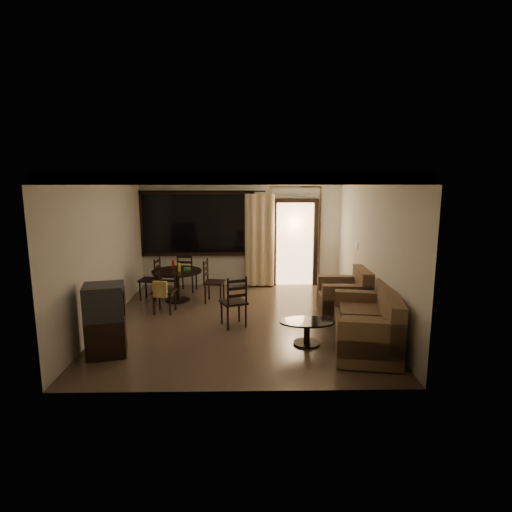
{
  "coord_description": "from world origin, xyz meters",
  "views": [
    {
      "loc": [
        0.16,
        -7.9,
        2.78
      ],
      "look_at": [
        0.32,
        0.2,
        1.23
      ],
      "focal_mm": 30.0,
      "sensor_mm": 36.0,
      "label": 1
    }
  ],
  "objects_px": {
    "dining_table": "(177,277)",
    "dining_chair_east": "(214,290)",
    "tv_cabinet": "(105,320)",
    "coffee_table": "(307,329)",
    "dining_chair_west": "(151,287)",
    "dining_chair_south": "(164,298)",
    "sofa": "(370,326)",
    "side_chair": "(234,311)",
    "dining_chair_north": "(187,280)",
    "armchair": "(347,298)"
  },
  "relations": [
    {
      "from": "tv_cabinet",
      "to": "coffee_table",
      "type": "xyz_separation_m",
      "value": [
        3.19,
        0.36,
        -0.3
      ]
    },
    {
      "from": "dining_table",
      "to": "sofa",
      "type": "bearing_deg",
      "value": -38.16
    },
    {
      "from": "dining_chair_west",
      "to": "dining_chair_east",
      "type": "distance_m",
      "value": 1.47
    },
    {
      "from": "dining_chair_west",
      "to": "armchair",
      "type": "distance_m",
      "value": 4.35
    },
    {
      "from": "dining_table",
      "to": "dining_chair_north",
      "type": "xyz_separation_m",
      "value": [
        0.12,
        0.78,
        -0.26
      ]
    },
    {
      "from": "dining_chair_west",
      "to": "coffee_table",
      "type": "bearing_deg",
      "value": 58.33
    },
    {
      "from": "coffee_table",
      "to": "armchair",
      "type": "bearing_deg",
      "value": 54.76
    },
    {
      "from": "dining_chair_west",
      "to": "armchair",
      "type": "height_order",
      "value": "armchair"
    },
    {
      "from": "dining_chair_west",
      "to": "tv_cabinet",
      "type": "relative_size",
      "value": 0.84
    },
    {
      "from": "sofa",
      "to": "dining_table",
      "type": "bearing_deg",
      "value": 151.91
    },
    {
      "from": "dining_table",
      "to": "side_chair",
      "type": "height_order",
      "value": "side_chair"
    },
    {
      "from": "dining_chair_west",
      "to": "coffee_table",
      "type": "relative_size",
      "value": 1.03
    },
    {
      "from": "dining_chair_west",
      "to": "armchair",
      "type": "bearing_deg",
      "value": 81.02
    },
    {
      "from": "sofa",
      "to": "armchair",
      "type": "distance_m",
      "value": 1.59
    },
    {
      "from": "dining_chair_west",
      "to": "tv_cabinet",
      "type": "distance_m",
      "value": 3.06
    },
    {
      "from": "coffee_table",
      "to": "side_chair",
      "type": "bearing_deg",
      "value": 144.56
    },
    {
      "from": "dining_table",
      "to": "coffee_table",
      "type": "bearing_deg",
      "value": -45.12
    },
    {
      "from": "dining_chair_south",
      "to": "coffee_table",
      "type": "height_order",
      "value": "dining_chair_south"
    },
    {
      "from": "dining_chair_east",
      "to": "armchair",
      "type": "bearing_deg",
      "value": -102.91
    },
    {
      "from": "sofa",
      "to": "dining_chair_west",
      "type": "bearing_deg",
      "value": 155.17
    },
    {
      "from": "dining_chair_east",
      "to": "dining_chair_north",
      "type": "xyz_separation_m",
      "value": [
        -0.71,
        0.9,
        0.0
      ]
    },
    {
      "from": "dining_chair_east",
      "to": "dining_chair_south",
      "type": "height_order",
      "value": "same"
    },
    {
      "from": "dining_chair_south",
      "to": "tv_cabinet",
      "type": "bearing_deg",
      "value": -95.09
    },
    {
      "from": "dining_table",
      "to": "dining_chair_east",
      "type": "relative_size",
      "value": 1.16
    },
    {
      "from": "dining_table",
      "to": "coffee_table",
      "type": "relative_size",
      "value": 1.2
    },
    {
      "from": "dining_chair_south",
      "to": "dining_chair_north",
      "type": "distance_m",
      "value": 1.64
    },
    {
      "from": "tv_cabinet",
      "to": "coffee_table",
      "type": "relative_size",
      "value": 1.23
    },
    {
      "from": "coffee_table",
      "to": "tv_cabinet",
      "type": "bearing_deg",
      "value": -173.52
    },
    {
      "from": "dining_chair_west",
      "to": "dining_chair_east",
      "type": "height_order",
      "value": "same"
    },
    {
      "from": "dining_chair_east",
      "to": "armchair",
      "type": "xyz_separation_m",
      "value": [
        2.7,
        -1.06,
        0.11
      ]
    },
    {
      "from": "dining_chair_east",
      "to": "sofa",
      "type": "height_order",
      "value": "sofa"
    },
    {
      "from": "sofa",
      "to": "side_chair",
      "type": "xyz_separation_m",
      "value": [
        -2.22,
        1.09,
        -0.09
      ]
    },
    {
      "from": "dining_chair_west",
      "to": "sofa",
      "type": "xyz_separation_m",
      "value": [
        4.15,
        -2.9,
        0.1
      ]
    },
    {
      "from": "dining_table",
      "to": "side_chair",
      "type": "distance_m",
      "value": 2.15
    },
    {
      "from": "sofa",
      "to": "side_chair",
      "type": "height_order",
      "value": "side_chair"
    },
    {
      "from": "coffee_table",
      "to": "side_chair",
      "type": "height_order",
      "value": "side_chair"
    },
    {
      "from": "armchair",
      "to": "side_chair",
      "type": "bearing_deg",
      "value": -164.66
    },
    {
      "from": "dining_table",
      "to": "armchair",
      "type": "relative_size",
      "value": 1.11
    },
    {
      "from": "side_chair",
      "to": "dining_chair_east",
      "type": "bearing_deg",
      "value": -94.54
    },
    {
      "from": "dining_table",
      "to": "coffee_table",
      "type": "distance_m",
      "value": 3.63
    },
    {
      "from": "dining_chair_west",
      "to": "sofa",
      "type": "bearing_deg",
      "value": 63.66
    },
    {
      "from": "dining_chair_north",
      "to": "tv_cabinet",
      "type": "distance_m",
      "value": 3.79
    },
    {
      "from": "dining_table",
      "to": "dining_chair_south",
      "type": "xyz_separation_m",
      "value": [
        -0.13,
        -0.85,
        -0.24
      ]
    },
    {
      "from": "coffee_table",
      "to": "dining_chair_north",
      "type": "bearing_deg",
      "value": 126.12
    },
    {
      "from": "dining_chair_south",
      "to": "coffee_table",
      "type": "distance_m",
      "value": 3.18
    },
    {
      "from": "dining_chair_east",
      "to": "side_chair",
      "type": "height_order",
      "value": "side_chair"
    },
    {
      "from": "sofa",
      "to": "coffee_table",
      "type": "distance_m",
      "value": 1.01
    },
    {
      "from": "dining_table",
      "to": "dining_chair_south",
      "type": "height_order",
      "value": "dining_chair_south"
    },
    {
      "from": "dining_chair_west",
      "to": "dining_chair_east",
      "type": "bearing_deg",
      "value": 88.8
    },
    {
      "from": "dining_chair_north",
      "to": "sofa",
      "type": "height_order",
      "value": "sofa"
    }
  ]
}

